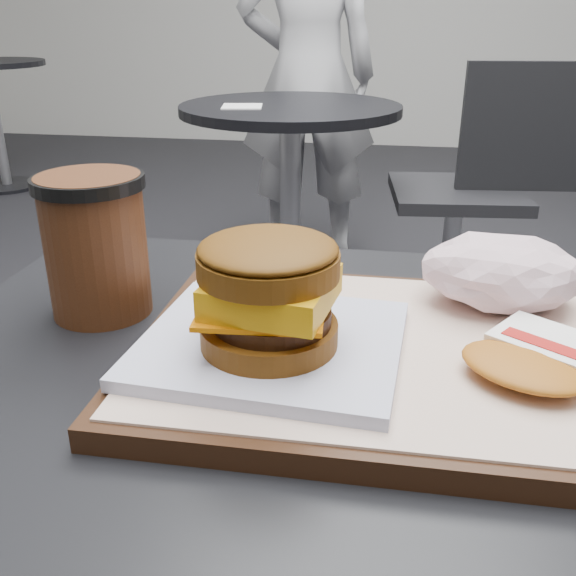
# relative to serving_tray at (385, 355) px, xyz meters

# --- Properties ---
(serving_tray) EXTENTS (0.38, 0.28, 0.02)m
(serving_tray) POSITION_rel_serving_tray_xyz_m (0.00, 0.00, 0.00)
(serving_tray) COLOR black
(serving_tray) RESTS_ON customer_table
(breakfast_sandwich) EXTENTS (0.20, 0.18, 0.09)m
(breakfast_sandwich) POSITION_rel_serving_tray_xyz_m (-0.08, -0.03, 0.05)
(breakfast_sandwich) COLOR white
(breakfast_sandwich) RESTS_ON serving_tray
(hash_brown) EXTENTS (0.14, 0.13, 0.02)m
(hash_brown) POSITION_rel_serving_tray_xyz_m (0.11, -0.02, 0.02)
(hash_brown) COLOR white
(hash_brown) RESTS_ON serving_tray
(crumpled_wrapper) EXTENTS (0.13, 0.10, 0.06)m
(crumpled_wrapper) POSITION_rel_serving_tray_xyz_m (0.09, 0.09, 0.04)
(crumpled_wrapper) COLOR white
(crumpled_wrapper) RESTS_ON serving_tray
(coffee_cup) EXTENTS (0.09, 0.09, 0.13)m
(coffee_cup) POSITION_rel_serving_tray_xyz_m (-0.26, 0.06, 0.06)
(coffee_cup) COLOR #422010
(coffee_cup) RESTS_ON customer_table
(neighbor_table) EXTENTS (0.70, 0.70, 0.75)m
(neighbor_table) POSITION_rel_serving_tray_xyz_m (-0.34, 1.61, -0.23)
(neighbor_table) COLOR black
(neighbor_table) RESTS_ON ground
(napkin) EXTENTS (0.14, 0.14, 0.00)m
(napkin) POSITION_rel_serving_tray_xyz_m (-0.47, 1.52, -0.03)
(napkin) COLOR white
(napkin) RESTS_ON neighbor_table
(neighbor_chair) EXTENTS (0.62, 0.46, 0.88)m
(neighbor_chair) POSITION_rel_serving_tray_xyz_m (0.28, 1.71, -0.27)
(neighbor_chair) COLOR #ACACB1
(neighbor_chair) RESTS_ON ground
(patron) EXTENTS (0.62, 0.47, 1.56)m
(patron) POSITION_rel_serving_tray_xyz_m (-0.37, 2.26, -0.00)
(patron) COLOR silver
(patron) RESTS_ON ground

